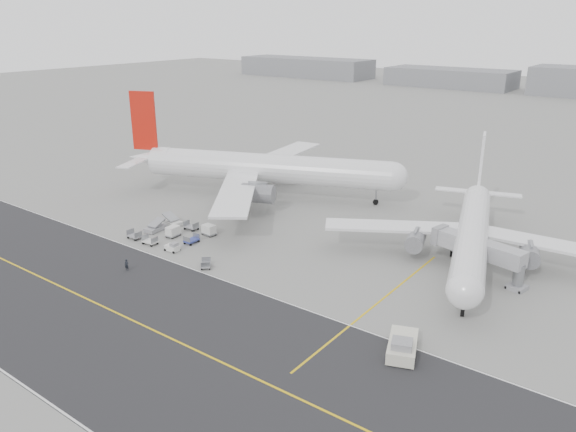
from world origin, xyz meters
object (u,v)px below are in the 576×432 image
Objects in this scene: jet_bridge at (479,250)px; ground_crew_a at (127,265)px; airliner_a at (261,168)px; airliner_b at (473,232)px; pushback_tug at (402,346)px.

jet_bridge is 54.02m from ground_crew_a.
jet_bridge is at bearing -124.52° from airliner_a.
jet_bridge is at bearing -77.38° from airliner_b.
ground_crew_a is (-44.07, -31.08, -3.14)m from jet_bridge.
pushback_tug is at bearing -13.85° from ground_crew_a.
airliner_a reaches higher than jet_bridge.
airliner_b is at bearing 75.17° from pushback_tug.
airliner_a reaches higher than ground_crew_a.
pushback_tug is at bearing -76.57° from jet_bridge.
airliner_a is 31.79× the size of ground_crew_a.
airliner_b is (49.35, -6.83, -1.45)m from airliner_a.
airliner_a is 3.85× the size of jet_bridge.
airliner_a is at bearing 155.18° from airliner_b.
ground_crew_a is (-44.44, -4.61, -0.08)m from pushback_tug.
pushback_tug is (3.17, -31.41, -3.83)m from airliner_b.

